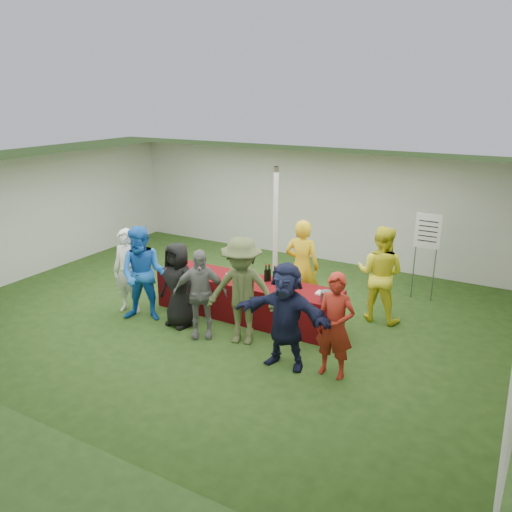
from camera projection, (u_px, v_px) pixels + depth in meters
The scene contains 18 objects.
ground at pixel (223, 313), 9.64m from camera, with size 60.00×60.00×0.00m, color #284719.
tent at pixel (275, 234), 9.99m from camera, with size 10.00×10.00×10.00m.
serving_table at pixel (247, 299), 9.35m from camera, with size 3.60×0.80×0.75m, color maroon.
wine_bottles at pixel (277, 277), 9.05m from camera, with size 0.59×0.12×0.32m.
wine_glasses at pixel (197, 270), 9.42m from camera, with size 1.22×0.14×0.16m.
water_bottle at pixel (248, 273), 9.28m from camera, with size 0.07×0.07×0.23m.
bar_towel at pixel (323, 293), 8.57m from camera, with size 0.25×0.18×0.03m, color white.
dump_bucket at pixel (327, 297), 8.25m from camera, with size 0.22×0.22×0.18m, color slate.
wine_list_sign at pixel (427, 238), 9.88m from camera, with size 0.50×0.03×1.80m.
staff_pourer at pixel (302, 267), 9.43m from camera, with size 0.67×0.44×1.84m, color yellow.
staff_back at pixel (380, 274), 9.10m from camera, with size 0.88×0.68×1.80m, color yellow.
customer_0 at pixel (128, 271), 9.48m from camera, with size 0.60×0.39×1.64m, color white.
customer_1 at pixel (143, 274), 9.10m from camera, with size 0.87×0.68×1.79m, color blue.
customer_2 at pixel (178, 285), 8.91m from camera, with size 0.76×0.50×1.56m, color black.
customer_3 at pixel (200, 294), 8.50m from camera, with size 0.93×0.39×1.58m, color slate.
customer_4 at pixel (242, 291), 8.24m from camera, with size 1.20×0.69×1.85m, color #4D582F.
customer_5 at pixel (286, 316), 7.54m from camera, with size 1.56×0.50×1.68m, color #181C3B.
customer_6 at pixel (335, 326), 7.28m from camera, with size 0.59×0.39×1.62m, color maroon.
Camera 1 is at (4.84, -7.40, 4.05)m, focal length 35.00 mm.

